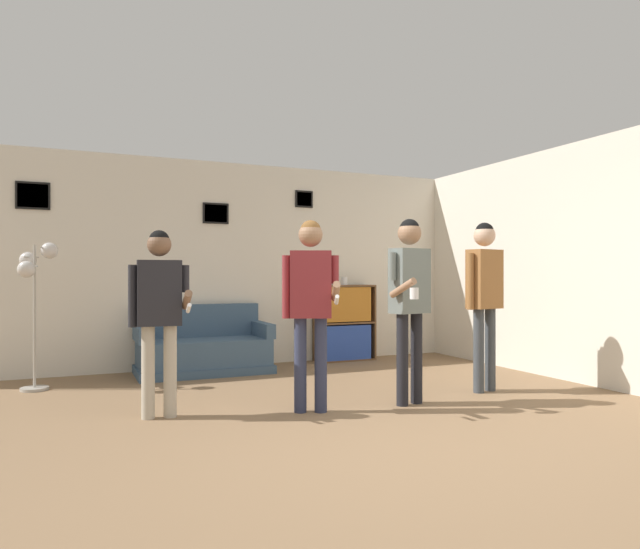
% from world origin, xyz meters
% --- Properties ---
extents(ground_plane, '(20.00, 20.00, 0.00)m').
position_xyz_m(ground_plane, '(0.00, 0.00, 0.00)').
color(ground_plane, '#846647').
extents(wall_back, '(8.45, 0.08, 2.70)m').
position_xyz_m(wall_back, '(-0.01, 4.07, 1.35)').
color(wall_back, silver).
rests_on(wall_back, ground_plane).
extents(wall_right, '(0.06, 6.44, 2.70)m').
position_xyz_m(wall_right, '(3.06, 2.02, 1.35)').
color(wall_right, silver).
rests_on(wall_right, ground_plane).
extents(couch, '(1.61, 0.80, 0.83)m').
position_xyz_m(couch, '(-0.66, 3.64, 0.28)').
color(couch, '#3D5670').
rests_on(couch, ground_plane).
extents(bookshelf, '(0.86, 0.30, 1.07)m').
position_xyz_m(bookshelf, '(1.38, 3.85, 0.53)').
color(bookshelf, brown).
rests_on(bookshelf, ground_plane).
extents(floor_lamp, '(0.38, 0.41, 1.55)m').
position_xyz_m(floor_lamp, '(-2.51, 3.29, 1.16)').
color(floor_lamp, '#ADA89E').
rests_on(floor_lamp, ground_plane).
extents(person_player_foreground_left, '(0.50, 0.46, 1.59)m').
position_xyz_m(person_player_foreground_left, '(-1.47, 1.58, 0.97)').
color(person_player_foreground_left, '#B7AD99').
rests_on(person_player_foreground_left, ground_plane).
extents(person_player_foreground_center, '(0.47, 0.57, 1.69)m').
position_xyz_m(person_player_foreground_center, '(-0.22, 1.25, 1.04)').
color(person_player_foreground_center, '#2D334C').
rests_on(person_player_foreground_center, ground_plane).
extents(person_watcher_holding_cup, '(0.49, 0.49, 1.73)m').
position_xyz_m(person_watcher_holding_cup, '(0.74, 1.15, 1.07)').
color(person_watcher_holding_cup, black).
rests_on(person_watcher_holding_cup, ground_plane).
extents(person_spectator_near_bookshelf, '(0.49, 0.26, 1.75)m').
position_xyz_m(person_spectator_near_bookshelf, '(1.77, 1.34, 1.08)').
color(person_spectator_near_bookshelf, '#3D4247').
rests_on(person_spectator_near_bookshelf, ground_plane).
extents(drinking_cup, '(0.09, 0.09, 0.11)m').
position_xyz_m(drinking_cup, '(1.37, 3.85, 1.12)').
color(drinking_cup, white).
rests_on(drinking_cup, bookshelf).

